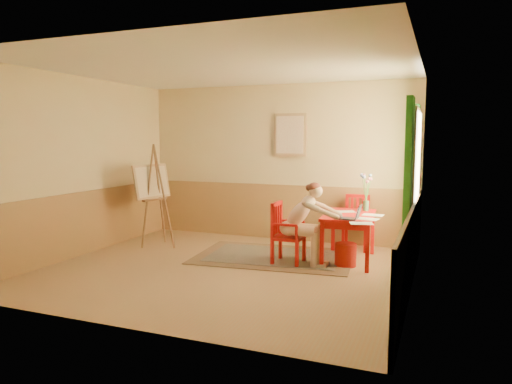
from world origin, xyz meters
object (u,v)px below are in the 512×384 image
at_px(chair_left, 285,233).
at_px(easel, 153,186).
at_px(chair_back, 356,222).
at_px(figure, 304,220).
at_px(laptop, 350,216).
at_px(table, 349,220).

relative_size(chair_left, easel, 0.52).
xyz_separation_m(chair_back, figure, (-0.52, -1.33, 0.22)).
relative_size(laptop, easel, 0.20).
bearing_deg(figure, chair_back, 68.48).
height_order(chair_back, easel, easel).
bearing_deg(chair_left, figure, -4.33).
distance_m(chair_back, easel, 3.49).
relative_size(chair_back, easel, 0.52).
bearing_deg(easel, table, 2.54).
height_order(table, figure, figure).
height_order(figure, laptop, figure).
relative_size(table, figure, 1.02).
xyz_separation_m(chair_left, easel, (-2.48, 0.32, 0.58)).
bearing_deg(figure, laptop, 1.71).
bearing_deg(easel, figure, -7.06).
height_order(table, chair_back, chair_back).
distance_m(figure, easel, 2.82).
xyz_separation_m(chair_left, figure, (0.29, -0.02, 0.22)).
bearing_deg(table, laptop, -77.99).
distance_m(table, easel, 3.36).
relative_size(chair_back, laptop, 2.55).
distance_m(chair_left, laptop, 0.99).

